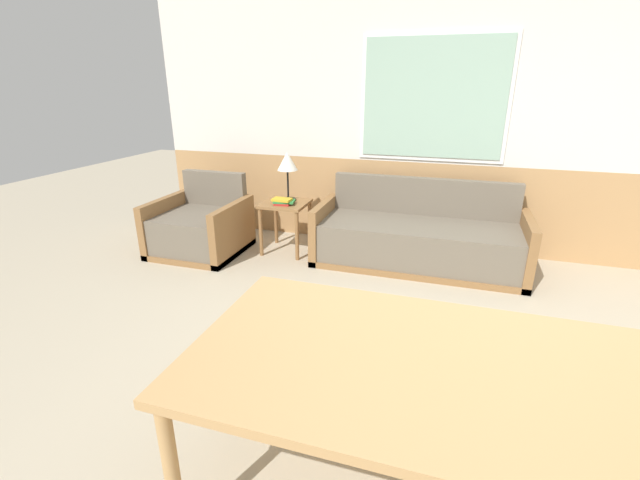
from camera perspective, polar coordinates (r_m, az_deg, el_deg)
name	(u,v)px	position (r m, az deg, el deg)	size (l,w,h in m)	color
ground_plane	(464,415)	(2.71, 18.63, -21.23)	(16.00, 16.00, 0.00)	#B2A58C
wall_back	(477,124)	(4.71, 20.25, 14.35)	(7.20, 0.09, 2.70)	tan
couch	(418,240)	(4.41, 12.92, 0.01)	(2.05, 0.81, 0.82)	olive
armchair	(200,229)	(4.82, -15.66, 1.45)	(0.91, 0.86, 0.82)	olive
side_table	(285,212)	(4.60, -4.63, 3.73)	(0.47, 0.47, 0.55)	olive
table_lamp	(287,164)	(4.56, -4.37, 10.12)	(0.21, 0.21, 0.52)	black
book_stack	(283,201)	(4.49, -4.96, 5.16)	(0.23, 0.19, 0.06)	#B22823
dining_table	(450,379)	(1.82, 16.96, -17.27)	(2.08, 1.05, 0.73)	tan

